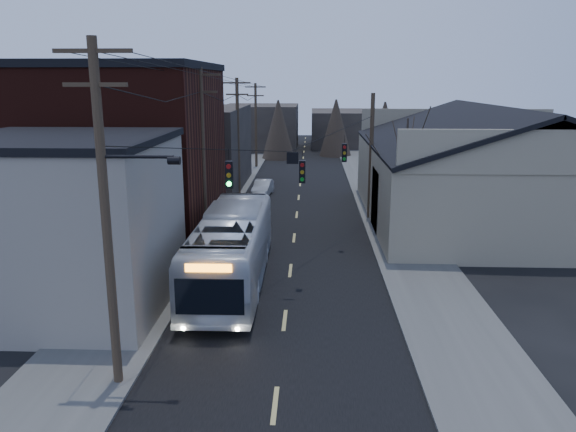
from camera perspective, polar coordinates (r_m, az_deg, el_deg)
name	(u,v)px	position (r m, az deg, el deg)	size (l,w,h in m)	color
road_surface	(298,203)	(43.71, 1.03, 1.35)	(9.00, 110.00, 0.02)	black
sidewalk_left	(215,201)	(44.33, -7.40, 1.48)	(4.00, 110.00, 0.12)	#474744
sidewalk_right	(382,203)	(44.03, 9.52, 1.32)	(4.00, 110.00, 0.12)	#474744
building_clapboard	(65,227)	(24.59, -21.68, -1.03)	(8.00, 8.00, 7.00)	gray
building_brick	(126,155)	(34.77, -16.16, 5.98)	(10.00, 12.00, 10.00)	black
building_left_far	(192,148)	(50.15, -9.77, 6.79)	(9.00, 14.00, 7.00)	#2C2723
warehouse	(490,181)	(40.11, 19.80, 3.34)	(16.16, 20.60, 7.73)	gray
building_far_left	(261,127)	(78.26, -2.78, 9.01)	(10.00, 12.00, 6.00)	#2C2723
building_far_right	(353,128)	(83.19, 6.60, 8.87)	(12.00, 14.00, 5.00)	#2C2723
bare_tree	(405,180)	(33.64, 11.79, 3.57)	(0.40, 0.40, 7.20)	black
utility_lines	(249,148)	(37.32, -3.98, 6.90)	(11.24, 45.28, 10.50)	#382B1E
bus	(232,249)	(26.15, -5.74, -3.33)	(2.88, 12.32, 3.43)	silver
parked_car	(263,188)	(46.61, -2.57, 2.90)	(1.34, 3.83, 1.26)	#A3A6AA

